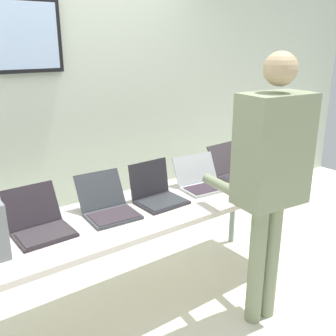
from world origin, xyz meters
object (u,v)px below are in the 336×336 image
Objects in this scene: laptop_station_1 at (108,206)px; laptop_station_2 at (157,193)px; person at (271,169)px; workbench at (137,217)px; laptop_station_3 at (202,181)px; laptop_station_4 at (235,170)px; laptop_station_0 at (40,223)px.

laptop_station_2 reaches higher than laptop_station_1.
workbench is at bearing 133.55° from person.
laptop_station_1 is 0.23× the size of person.
laptop_station_4 is (0.39, 0.02, 0.00)m from laptop_station_3.
laptop_station_0 is at bearing 150.78° from person.
laptop_station_3 is (1.28, -0.01, -0.00)m from laptop_station_0.
laptop_station_0 is at bearing 178.05° from laptop_station_2.
laptop_station_4 is (0.84, 0.05, -0.00)m from laptop_station_2.
person is (0.40, -0.66, 0.28)m from laptop_station_2.
laptop_station_3 is at bearing 85.78° from person.
laptop_station_0 reaches higher than laptop_station_3.
laptop_station_0 is 0.22× the size of person.
workbench is at bearing -16.53° from laptop_station_1.
laptop_station_0 is 1.67m from laptop_station_4.
laptop_station_2 reaches higher than workbench.
laptop_station_2 is at bearing -2.64° from laptop_station_1.
laptop_station_2 is 0.79× the size of laptop_station_4.
laptop_station_2 is at bearing -1.95° from laptop_station_0.
laptop_station_2 is 0.84m from laptop_station_4.
laptop_station_4 is (1.22, 0.03, 0.00)m from laptop_station_1.
laptop_station_3 is at bearing 5.47° from workbench.
workbench is 0.23m from laptop_station_2.
laptop_station_2 reaches higher than laptop_station_3.
laptop_station_4 is (1.03, 0.08, 0.11)m from workbench.
laptop_station_2 reaches higher than laptop_station_4.
laptop_station_4 is 0.88m from person.
laptop_station_3 is at bearing -176.61° from laptop_station_4.
laptop_station_4 is at bearing 0.60° from laptop_station_0.
workbench is at bearing -168.67° from laptop_station_2.
laptop_station_4 is at bearing 58.19° from person.
laptop_station_2 is at bearing -176.86° from laptop_station_4.
laptop_station_0 is (-0.64, 0.07, 0.11)m from workbench.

